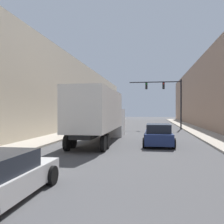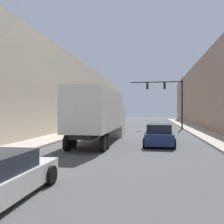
# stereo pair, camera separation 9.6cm
# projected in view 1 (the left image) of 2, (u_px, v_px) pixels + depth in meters

# --- Properties ---
(sidewalk_right) EXTENTS (2.63, 80.00, 0.15)m
(sidewalk_right) POSITION_uv_depth(u_px,v_px,m) (197.00, 131.00, 30.04)
(sidewalk_right) COLOR #B2A899
(sidewalk_right) RESTS_ON ground
(sidewalk_left) EXTENTS (2.63, 80.00, 0.15)m
(sidewalk_left) POSITION_uv_depth(u_px,v_px,m) (84.00, 129.00, 32.21)
(sidewalk_left) COLOR #B2A899
(sidewalk_left) RESTS_ON ground
(building_left) EXTENTS (6.00, 80.00, 9.42)m
(building_left) POSITION_uv_depth(u_px,v_px,m) (53.00, 94.00, 32.86)
(building_left) COLOR beige
(building_left) RESTS_ON ground
(semi_truck) EXTENTS (2.58, 12.18, 3.99)m
(semi_truck) POSITION_uv_depth(u_px,v_px,m) (101.00, 114.00, 19.79)
(semi_truck) COLOR silver
(semi_truck) RESTS_ON ground
(suv_car) EXTENTS (2.12, 4.49, 1.54)m
(suv_car) POSITION_uv_depth(u_px,v_px,m) (158.00, 135.00, 17.87)
(suv_car) COLOR navy
(suv_car) RESTS_ON ground
(traffic_signal_gantry) EXTENTS (7.01, 0.35, 6.67)m
(traffic_signal_gantry) POSITION_uv_depth(u_px,v_px,m) (169.00, 95.00, 33.62)
(traffic_signal_gantry) COLOR black
(traffic_signal_gantry) RESTS_ON ground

